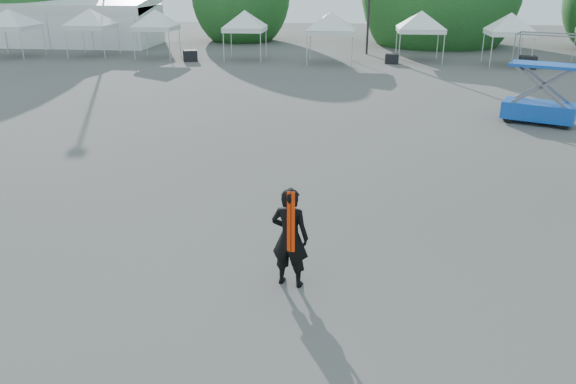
# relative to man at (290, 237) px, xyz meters

# --- Properties ---
(ground) EXTENTS (120.00, 120.00, 0.00)m
(ground) POSITION_rel_man_xyz_m (-0.88, 1.97, -1.00)
(ground) COLOR #474442
(ground) RESTS_ON ground
(marquee) EXTENTS (15.00, 6.25, 4.23)m
(marquee) POSITION_rel_man_xyz_m (-22.88, 36.97, 0.97)
(marquee) COLOR white
(marquee) RESTS_ON ground
(tent_a) EXTENTS (4.55, 4.55, 3.88)m
(tent_a) POSITION_rel_man_xyz_m (-23.17, 29.50, 2.06)
(tent_a) COLOR silver
(tent_a) RESTS_ON ground
(tent_b) EXTENTS (4.18, 4.18, 3.88)m
(tent_b) POSITION_rel_man_xyz_m (-17.73, 30.70, 2.06)
(tent_b) COLOR silver
(tent_b) RESTS_ON ground
(tent_c) EXTENTS (3.84, 3.84, 3.88)m
(tent_c) POSITION_rel_man_xyz_m (-12.71, 30.12, 2.05)
(tent_c) COLOR silver
(tent_c) RESTS_ON ground
(tent_d) EXTENTS (3.84, 3.84, 3.88)m
(tent_d) POSITION_rel_man_xyz_m (-6.34, 29.87, 2.05)
(tent_d) COLOR silver
(tent_d) RESTS_ON ground
(tent_e) EXTENTS (4.39, 4.39, 3.88)m
(tent_e) POSITION_rel_man_xyz_m (-0.42, 28.99, 2.06)
(tent_e) COLOR silver
(tent_e) RESTS_ON ground
(tent_f) EXTENTS (4.33, 4.33, 3.88)m
(tent_f) POSITION_rel_man_xyz_m (5.57, 30.60, 2.06)
(tent_f) COLOR silver
(tent_f) RESTS_ON ground
(tent_g) EXTENTS (3.82, 3.82, 3.88)m
(tent_g) POSITION_rel_man_xyz_m (11.05, 29.26, 2.05)
(tent_g) COLOR silver
(tent_g) RESTS_ON ground
(man) EXTENTS (0.82, 0.63, 2.00)m
(man) POSITION_rel_man_xyz_m (0.00, 0.00, 0.00)
(man) COLOR black
(man) RESTS_ON ground
(scissor_lift) EXTENTS (3.02, 2.34, 3.49)m
(scissor_lift) POSITION_rel_man_xyz_m (8.56, 13.63, 0.76)
(scissor_lift) COLOR #0B2694
(scissor_lift) RESTS_ON ground
(crate_west) EXTENTS (1.15, 1.01, 0.75)m
(crate_west) POSITION_rel_man_xyz_m (-10.02, 28.87, -0.63)
(crate_west) COLOR black
(crate_west) RESTS_ON ground
(crate_mid) EXTENTS (0.95, 0.80, 0.65)m
(crate_mid) POSITION_rel_man_xyz_m (3.71, 29.28, -0.68)
(crate_mid) COLOR black
(crate_mid) RESTS_ON ground
(crate_east) EXTENTS (1.13, 0.94, 0.79)m
(crate_east) POSITION_rel_man_xyz_m (12.11, 28.01, -0.61)
(crate_east) COLOR black
(crate_east) RESTS_ON ground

